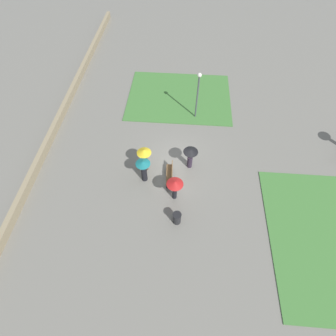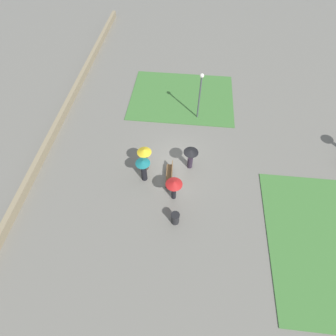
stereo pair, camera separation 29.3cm
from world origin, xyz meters
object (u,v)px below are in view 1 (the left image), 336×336
(lamp_post, at_px, (198,90))
(crowd_person_red, at_px, (175,185))
(trash_bin, at_px, (177,218))
(crowd_person_black, at_px, (190,155))
(crowd_person_yellow, at_px, (144,157))
(crowd_person_teal, at_px, (144,168))
(park_bench, at_px, (170,174))

(lamp_post, bearing_deg, crowd_person_red, -8.96)
(lamp_post, xyz_separation_m, trash_bin, (9.47, -0.98, -2.18))
(crowd_person_black, bearing_deg, crowd_person_yellow, 31.10)
(trash_bin, bearing_deg, crowd_person_red, -171.84)
(crowd_person_black, distance_m, crowd_person_teal, 3.28)
(park_bench, height_order, trash_bin, park_bench)
(crowd_person_black, bearing_deg, lamp_post, -71.19)
(crowd_person_yellow, bearing_deg, crowd_person_black, -53.06)
(trash_bin, bearing_deg, lamp_post, 174.08)
(park_bench, xyz_separation_m, crowd_person_red, (1.45, 0.37, 0.91))
(crowd_person_red, relative_size, crowd_person_yellow, 0.90)
(trash_bin, xyz_separation_m, crowd_person_teal, (-2.95, -2.34, 0.77))
(crowd_person_yellow, distance_m, crowd_person_black, 3.07)
(crowd_person_yellow, xyz_separation_m, crowd_person_teal, (0.90, 0.05, -0.11))
(crowd_person_yellow, height_order, crowd_person_black, crowd_person_yellow)
(crowd_person_red, xyz_separation_m, crowd_person_teal, (-1.26, -2.10, -0.16))
(park_bench, bearing_deg, trash_bin, 8.22)
(crowd_person_black, bearing_deg, crowd_person_teal, 46.94)
(crowd_person_yellow, bearing_deg, trash_bin, -119.80)
(park_bench, xyz_separation_m, crowd_person_black, (-1.16, 1.26, 0.77))
(trash_bin, height_order, crowd_person_black, crowd_person_black)
(park_bench, xyz_separation_m, trash_bin, (3.15, 0.61, -0.02))
(trash_bin, bearing_deg, crowd_person_black, 171.48)
(crowd_person_red, bearing_deg, trash_bin, -133.88)
(crowd_person_red, height_order, crowd_person_teal, crowd_person_teal)
(trash_bin, height_order, crowd_person_red, crowd_person_red)
(lamp_post, relative_size, crowd_person_teal, 2.11)
(lamp_post, distance_m, trash_bin, 9.76)
(park_bench, height_order, crowd_person_yellow, crowd_person_yellow)
(crowd_person_teal, bearing_deg, park_bench, 37.22)
(lamp_post, height_order, trash_bin, lamp_post)
(park_bench, distance_m, trash_bin, 3.21)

